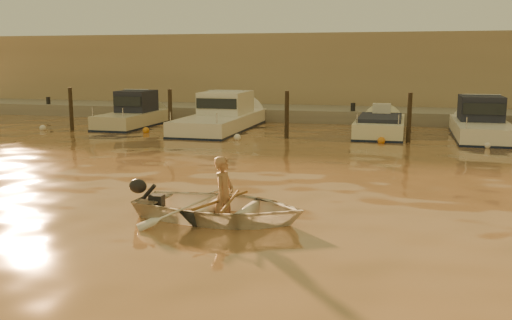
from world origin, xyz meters
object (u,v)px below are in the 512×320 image
(waterfront_building, at_px, (332,73))
(moored_boat_3, at_px, (380,129))
(dinghy, at_px, (220,207))
(moored_boat_1, at_px, (132,114))
(moored_boat_2, at_px, (221,116))
(person, at_px, (224,195))
(moored_boat_4, at_px, (481,123))

(waterfront_building, bearing_deg, moored_boat_3, -71.98)
(dinghy, height_order, waterfront_building, waterfront_building)
(moored_boat_1, height_order, waterfront_building, waterfront_building)
(moored_boat_2, height_order, waterfront_building, waterfront_building)
(person, relative_size, moored_boat_3, 0.28)
(moored_boat_1, bearing_deg, moored_boat_3, 0.00)
(person, xyz_separation_m, moored_boat_3, (2.51, 14.73, -0.30))
(moored_boat_3, height_order, waterfront_building, waterfront_building)
(waterfront_building, bearing_deg, moored_boat_2, -109.23)
(moored_boat_1, relative_size, moored_boat_2, 0.69)
(person, distance_m, moored_boat_4, 16.18)
(dinghy, distance_m, moored_boat_3, 14.95)
(dinghy, distance_m, moored_boat_4, 16.22)
(dinghy, relative_size, moored_boat_1, 0.63)
(moored_boat_1, bearing_deg, waterfront_building, 52.35)
(moored_boat_3, bearing_deg, person, -99.66)
(moored_boat_4, xyz_separation_m, waterfront_building, (-7.78, 11.00, 1.77))
(moored_boat_2, xyz_separation_m, waterfront_building, (3.84, 11.00, 1.77))
(moored_boat_4, bearing_deg, dinghy, -114.83)
(person, distance_m, moored_boat_2, 15.52)
(moored_boat_2, height_order, moored_boat_3, moored_boat_2)
(moored_boat_4, relative_size, waterfront_building, 0.15)
(dinghy, xyz_separation_m, moored_boat_3, (2.61, 14.72, -0.03))
(person, distance_m, waterfront_building, 25.82)
(dinghy, relative_size, moored_boat_3, 0.62)
(moored_boat_3, bearing_deg, waterfront_building, 108.02)
(dinghy, xyz_separation_m, moored_boat_4, (6.81, 14.72, 0.37))
(moored_boat_3, xyz_separation_m, moored_boat_4, (4.20, 0.00, 0.40))
(dinghy, height_order, moored_boat_1, moored_boat_1)
(dinghy, xyz_separation_m, moored_boat_1, (-9.46, 14.72, 0.37))
(dinghy, height_order, person, person)
(moored_boat_1, relative_size, moored_boat_4, 0.87)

